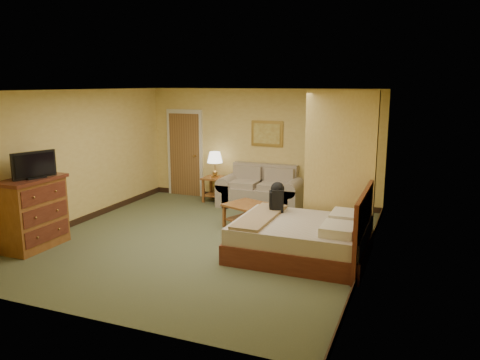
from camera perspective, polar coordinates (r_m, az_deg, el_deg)
The scene contains 17 objects.
floor at distance 8.30m, azimuth -4.38°, elevation -7.40°, with size 6.00×6.00×0.00m, color #4E5436.
ceiling at distance 7.84m, azimuth -4.68°, elevation 10.86°, with size 6.00×6.00×0.00m, color white.
back_wall at distance 10.71m, azimuth 2.58°, elevation 4.12°, with size 5.50×0.02×2.60m, color #DCB95E.
left_wall at distance 9.50m, azimuth -19.61°, elevation 2.48°, with size 0.02×6.00×2.60m, color #DCB95E.
right_wall at distance 7.21m, azimuth 15.50°, elevation -0.01°, with size 0.02×6.00×2.60m, color #DCB95E.
partition at distance 8.19m, azimuth 12.07°, elevation 1.53°, with size 1.20×0.15×2.60m, color #DCB95E.
door at distance 11.50m, azimuth -6.72°, elevation 3.22°, with size 0.94×0.16×2.10m.
baseboard at distance 10.93m, azimuth 2.51°, elevation -2.34°, with size 5.50×0.02×0.12m, color black.
loveseat at distance 10.45m, azimuth 2.53°, elevation -1.64°, with size 1.84×0.85×0.93m.
side_table at distance 10.92m, azimuth -3.04°, elevation -0.65°, with size 0.52×0.52×0.58m.
table_lamp at distance 10.80m, azimuth -3.08°, elevation 2.70°, with size 0.36×0.36×0.59m.
coffee_table at distance 8.97m, azimuth 0.80°, elevation -3.70°, with size 0.92×0.92×0.46m.
wall_picture at distance 10.60m, azimuth 3.31°, elevation 5.67°, with size 0.74×0.04×0.58m.
dresser at distance 8.49m, azimuth -23.85°, elevation -3.68°, with size 0.59×1.12×1.20m.
tv at distance 8.26m, azimuth -23.81°, elevation 1.60°, with size 0.28×0.70×0.44m.
bed at distance 7.52m, azimuth 7.87°, elevation -7.00°, with size 2.09×1.78×1.15m.
backpack at distance 8.00m, azimuth 4.58°, elevation -1.93°, with size 0.29×0.34×0.51m.
Camera 1 is at (3.48, -7.03, 2.71)m, focal length 35.00 mm.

